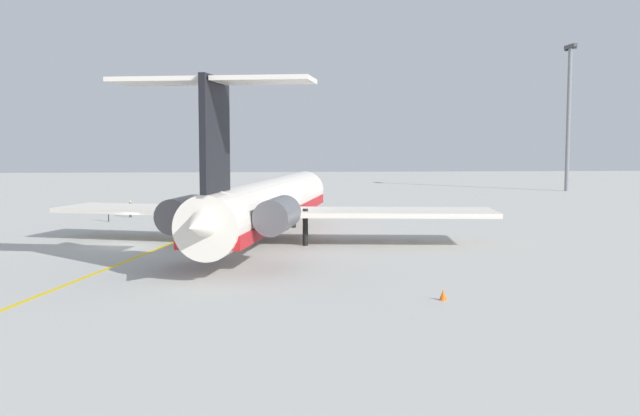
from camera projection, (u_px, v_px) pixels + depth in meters
name	position (u px, v px, depth m)	size (l,w,h in m)	color
ground	(121.00, 246.00, 57.18)	(297.64, 297.64, 0.00)	#ADADA8
main_jetliner	(267.00, 204.00, 57.49)	(40.13, 35.80, 11.79)	silver
ground_crew_near_nose	(130.00, 207.00, 79.29)	(0.29, 0.42, 1.81)	black
ground_crew_near_tail	(108.00, 211.00, 74.88)	(0.43, 0.27, 1.71)	black
safety_cone_nose	(443.00, 295.00, 37.29)	(0.40, 0.40, 0.55)	#EA590F
taxiway_centreline	(170.00, 244.00, 58.23)	(93.62, 0.36, 0.01)	gold
light_mast	(569.00, 111.00, 122.52)	(4.00, 0.70, 24.23)	slate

